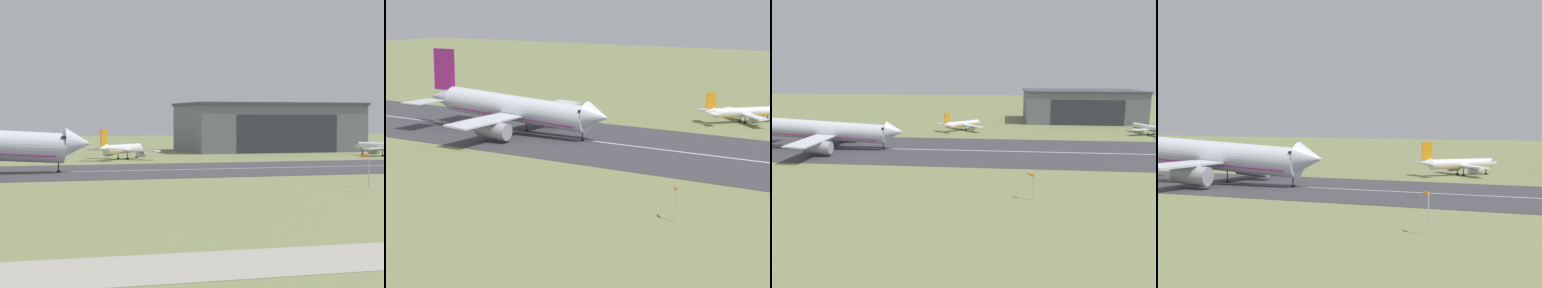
# 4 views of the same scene
# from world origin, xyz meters

# --- Properties ---
(ground_plane) EXTENTS (742.09, 742.09, 0.00)m
(ground_plane) POSITION_xyz_m (0.00, 64.87, 0.00)
(ground_plane) COLOR #7A8451
(runway_strip) EXTENTS (502.09, 45.15, 0.06)m
(runway_strip) POSITION_xyz_m (0.00, 129.74, 0.03)
(runway_strip) COLOR #3D3D42
(runway_strip) RESTS_ON ground_plane
(runway_centreline) EXTENTS (451.88, 0.70, 0.01)m
(runway_centreline) POSITION_xyz_m (0.00, 129.74, 0.07)
(runway_centreline) COLOR silver
(runway_centreline) RESTS_ON runway_strip
(airplane_landing) EXTENTS (54.43, 48.59, 20.14)m
(airplane_landing) POSITION_xyz_m (-54.61, 128.28, 6.02)
(airplane_landing) COLOR silver
(airplane_landing) RESTS_ON ground_plane
(airplane_parked_west) EXTENTS (20.44, 20.30, 8.47)m
(airplane_parked_west) POSITION_xyz_m (-12.77, 173.79, 2.84)
(airplane_parked_west) COLOR white
(airplane_parked_west) RESTS_ON ground_plane
(windsock_pole) EXTENTS (1.92, 2.09, 5.52)m
(windsock_pole) POSITION_xyz_m (10.82, 83.10, 4.93)
(windsock_pole) COLOR #B7B7BC
(windsock_pole) RESTS_ON ground_plane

